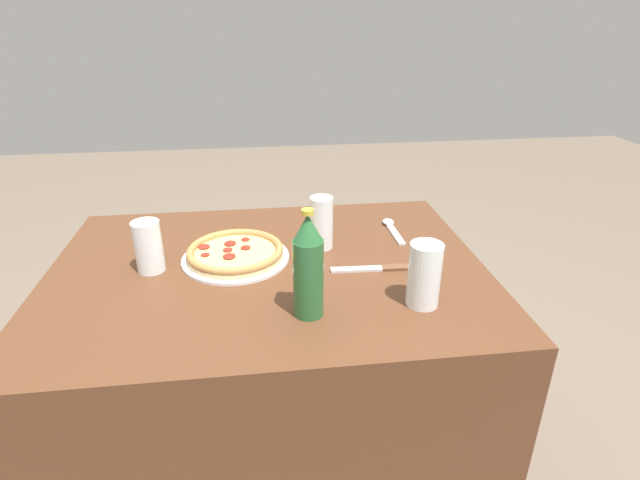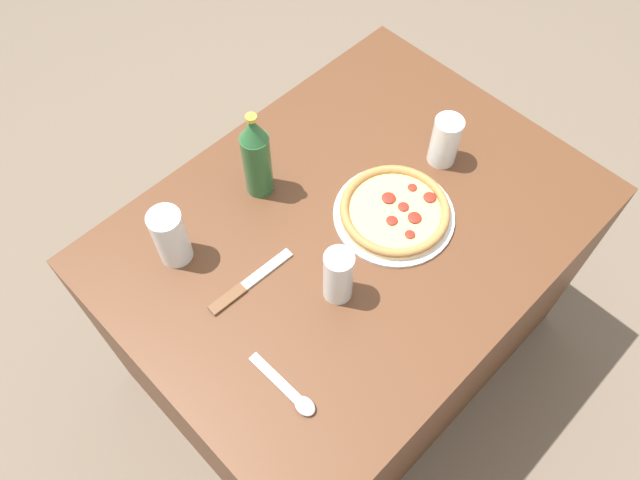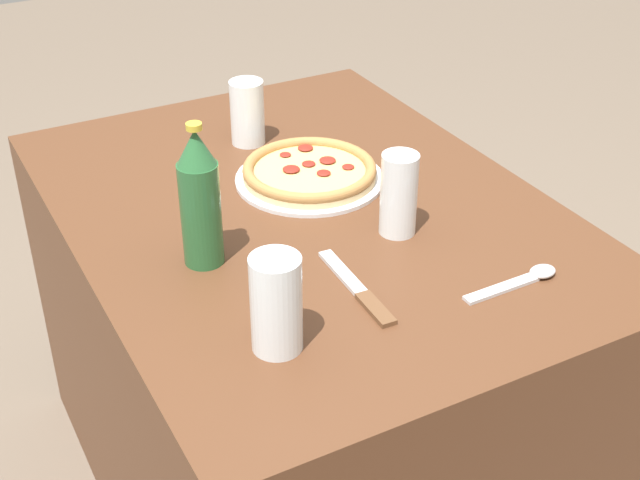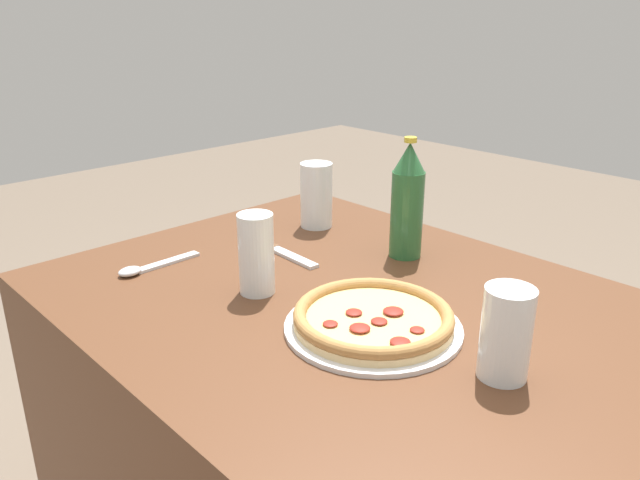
{
  "view_description": "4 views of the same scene",
  "coord_description": "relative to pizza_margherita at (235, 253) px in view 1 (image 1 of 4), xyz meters",
  "views": [
    {
      "loc": [
        0.01,
        1.14,
        1.33
      ],
      "look_at": [
        -0.13,
        0.04,
        0.81
      ],
      "focal_mm": 28.0,
      "sensor_mm": 36.0,
      "label": 1
    },
    {
      "loc": [
        -0.61,
        -0.51,
        1.92
      ],
      "look_at": [
        -0.12,
        -0.01,
        0.79
      ],
      "focal_mm": 35.0,
      "sensor_mm": 36.0,
      "label": 2
    },
    {
      "loc": [
        -1.24,
        0.64,
        1.52
      ],
      "look_at": [
        -0.16,
        0.06,
        0.75
      ],
      "focal_mm": 50.0,
      "sensor_mm": 36.0,
      "label": 3
    },
    {
      "loc": [
        0.66,
        -0.71,
        1.2
      ],
      "look_at": [
        -0.1,
        0.0,
        0.81
      ],
      "focal_mm": 35.0,
      "sensor_mm": 36.0,
      "label": 4
    }
  ],
  "objects": [
    {
      "name": "glass_iced_tea",
      "position": [
        -0.24,
        -0.05,
        0.05
      ],
      "size": [
        0.06,
        0.06,
        0.15
      ],
      "color": "white",
      "rests_on": "table"
    },
    {
      "name": "pizza_margherita",
      "position": [
        0.0,
        0.0,
        0.0
      ],
      "size": [
        0.28,
        0.28,
        0.04
      ],
      "color": "silver",
      "rests_on": "table"
    },
    {
      "name": "table",
      "position": [
        -0.08,
        0.05,
        -0.38
      ],
      "size": [
        1.11,
        0.82,
        0.72
      ],
      "color": "#56331E",
      "rests_on": "ground_plane"
    },
    {
      "name": "spoon",
      "position": [
        -0.46,
        -0.14,
        -0.01
      ],
      "size": [
        0.03,
        0.17,
        0.02
      ],
      "color": "silver",
      "rests_on": "table"
    },
    {
      "name": "ground_plane",
      "position": [
        -0.08,
        0.05,
        -0.74
      ],
      "size": [
        8.0,
        8.0,
        0.0
      ],
      "primitive_type": "plane",
      "color": "#6B5B4C"
    },
    {
      "name": "beer_bottle",
      "position": [
        -0.16,
        0.28,
        0.1
      ],
      "size": [
        0.07,
        0.07,
        0.24
      ],
      "color": "#286033",
      "rests_on": "table"
    },
    {
      "name": "knife",
      "position": [
        -0.36,
        0.1,
        -0.01
      ],
      "size": [
        0.22,
        0.03,
        0.01
      ],
      "color": "brown",
      "rests_on": "table"
    },
    {
      "name": "glass_water",
      "position": [
        0.21,
        0.03,
        0.04
      ],
      "size": [
        0.07,
        0.07,
        0.13
      ],
      "color": "white",
      "rests_on": "table"
    },
    {
      "name": "glass_lemonade",
      "position": [
        -0.42,
        0.27,
        0.05
      ],
      "size": [
        0.07,
        0.07,
        0.15
      ],
      "color": "white",
      "rests_on": "table"
    }
  ]
}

